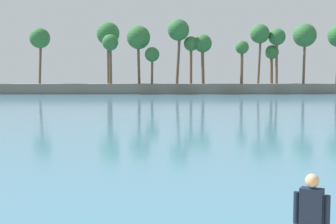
# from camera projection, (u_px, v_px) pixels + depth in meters

# --- Properties ---
(sea) EXTENTS (220.00, 113.32, 0.06)m
(sea) POSITION_uv_depth(u_px,v_px,m) (161.00, 98.00, 64.22)
(sea) COLOR teal
(sea) RESTS_ON ground
(palm_headland) EXTENTS (83.82, 6.61, 12.99)m
(palm_headland) POSITION_uv_depth(u_px,v_px,m) (173.00, 69.00, 80.55)
(palm_headland) COLOR slate
(palm_headland) RESTS_ON ground
(person_at_waterline) EXTENTS (0.49, 0.34, 1.67)m
(person_at_waterline) POSITION_uv_depth(u_px,v_px,m) (311.00, 223.00, 7.05)
(person_at_waterline) COLOR #141E33
(person_at_waterline) RESTS_ON ground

